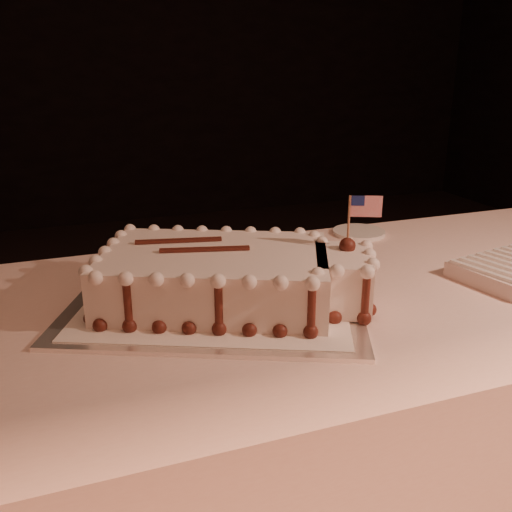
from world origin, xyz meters
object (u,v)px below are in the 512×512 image
object	(u,v)px
cake_board	(217,303)
side_plate	(359,232)
sheet_cake	(231,276)
banquet_table	(312,449)

from	to	relation	value
cake_board	side_plate	xyz separation A→B (m)	(0.48, 0.31, 0.00)
cake_board	sheet_cake	xyz separation A→B (m)	(0.03, -0.01, 0.05)
sheet_cake	side_plate	size ratio (longest dim) A/B	3.92
banquet_table	cake_board	xyz separation A→B (m)	(-0.21, 0.01, 0.38)
cake_board	sheet_cake	distance (m)	0.06
banquet_table	side_plate	size ratio (longest dim) A/B	17.43
sheet_cake	banquet_table	bearing A→B (deg)	-0.93
sheet_cake	side_plate	world-z (taller)	sheet_cake
banquet_table	sheet_cake	world-z (taller)	sheet_cake
banquet_table	sheet_cake	distance (m)	0.47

